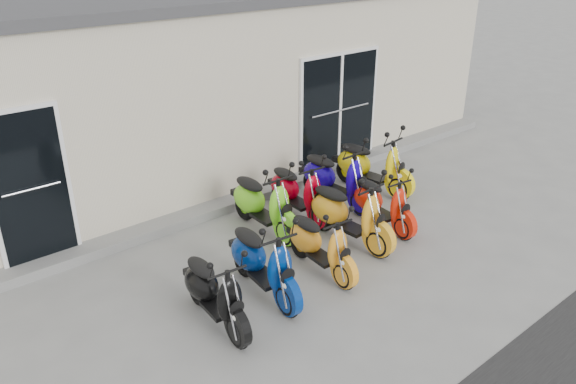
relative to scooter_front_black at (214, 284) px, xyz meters
name	(u,v)px	position (x,y,z in m)	size (l,w,h in m)	color
ground	(314,250)	(2.07, 0.52, -0.56)	(80.00, 80.00, 0.00)	gray
building	(142,81)	(2.07, 5.72, 1.04)	(14.00, 6.00, 3.20)	beige
front_step	(236,201)	(2.07, 2.54, -0.49)	(14.00, 0.40, 0.15)	gray
door_left	(29,184)	(-1.13, 2.69, 0.70)	(1.07, 0.08, 2.22)	black
door_right	(339,106)	(4.67, 2.69, 0.70)	(2.02, 0.08, 2.22)	black
scooter_front_black	(214,284)	(0.00, 0.00, 0.00)	(0.55, 1.52, 1.12)	black
scooter_front_blue	(263,253)	(0.82, 0.12, 0.05)	(0.60, 1.65, 1.22)	navy
scooter_front_orange_a	(321,237)	(1.75, 0.04, -0.01)	(0.54, 1.49, 1.10)	#FF9F20
scooter_front_orange_b	(349,205)	(2.62, 0.36, 0.07)	(0.62, 1.72, 1.27)	#F7A921
scooter_front_red	(383,196)	(3.40, 0.39, -0.01)	(0.54, 1.48, 1.09)	red
scooter_back_green	(263,196)	(1.86, 1.47, 0.07)	(0.62, 1.70, 1.26)	#77E921
scooter_back_red	(298,184)	(2.61, 1.52, 0.03)	(0.58, 1.59, 1.18)	#B00013
scooter_back_blue	(336,171)	(3.41, 1.46, 0.08)	(0.63, 1.73, 1.28)	#130095
scooter_back_yellow	(373,158)	(4.31, 1.44, 0.09)	(0.64, 1.76, 1.30)	yellow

